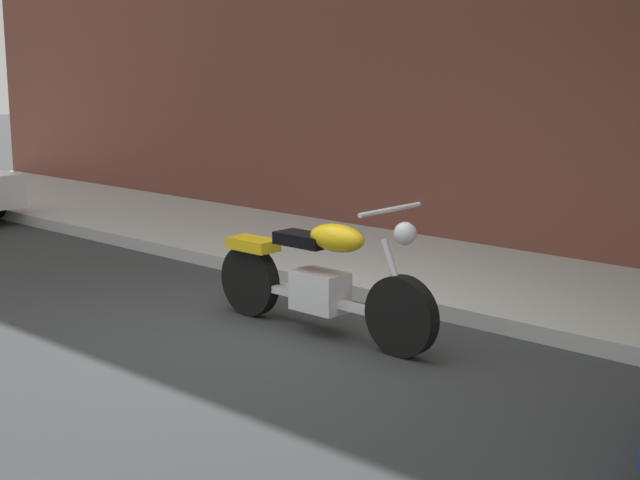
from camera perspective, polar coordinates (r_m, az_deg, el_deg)
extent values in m
plane|color=#303335|center=(7.23, -3.89, -6.29)|extent=(60.00, 60.00, 0.00)
cube|color=#B0B0B0|center=(9.17, 8.18, -2.16)|extent=(21.46, 2.45, 0.14)
cylinder|color=black|center=(6.78, 5.12, -4.78)|extent=(0.61, 0.12, 0.61)
cylinder|color=black|center=(7.86, -4.41, -2.55)|extent=(0.61, 0.12, 0.61)
cube|color=silver|center=(7.28, 0.00, -3.21)|extent=(0.44, 0.28, 0.32)
cube|color=silver|center=(7.30, 0.00, -3.75)|extent=(1.48, 0.08, 0.06)
ellipsoid|color=yellow|center=(7.06, 1.07, 0.13)|extent=(0.52, 0.26, 0.22)
cube|color=black|center=(7.32, -1.04, 0.04)|extent=(0.48, 0.24, 0.10)
cube|color=yellow|center=(7.75, -4.19, -0.26)|extent=(0.44, 0.24, 0.10)
cylinder|color=silver|center=(6.75, 4.76, -2.40)|extent=(0.27, 0.05, 0.58)
cylinder|color=silver|center=(6.68, 4.43, 1.91)|extent=(0.04, 0.70, 0.04)
sphere|color=silver|center=(6.63, 5.35, 0.41)|extent=(0.17, 0.17, 0.17)
cylinder|color=silver|center=(7.59, -0.57, -3.41)|extent=(0.80, 0.09, 0.09)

